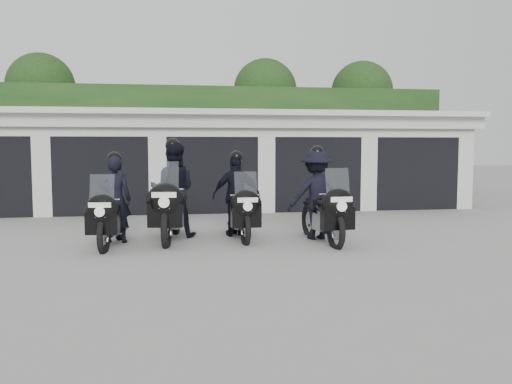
{
  "coord_description": "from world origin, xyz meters",
  "views": [
    {
      "loc": [
        -1.18,
        -9.97,
        1.94
      ],
      "look_at": [
        0.44,
        0.33,
        1.05
      ],
      "focal_mm": 38.0,
      "sensor_mm": 36.0,
      "label": 1
    }
  ],
  "objects": [
    {
      "name": "police_bike_c",
      "position": [
        0.22,
        1.36,
        0.8
      ],
      "size": [
        1.06,
        2.18,
        1.9
      ],
      "rotation": [
        0.0,
        0.0,
        0.05
      ],
      "color": "black",
      "rests_on": "ground"
    },
    {
      "name": "garage_block",
      "position": [
        -0.0,
        8.06,
        1.42
      ],
      "size": [
        16.4,
        6.8,
        2.96
      ],
      "color": "silver",
      "rests_on": "ground"
    },
    {
      "name": "police_bike_b",
      "position": [
        -1.17,
        1.42,
        0.91
      ],
      "size": [
        1.06,
        2.48,
        2.17
      ],
      "rotation": [
        0.0,
        0.0,
        -0.12
      ],
      "color": "black",
      "rests_on": "ground"
    },
    {
      "name": "police_bike_d",
      "position": [
        1.83,
        0.74,
        0.86
      ],
      "size": [
        1.25,
        2.31,
        2.01
      ],
      "rotation": [
        0.0,
        0.0,
        0.08
      ],
      "color": "black",
      "rests_on": "ground"
    },
    {
      "name": "ground",
      "position": [
        0.0,
        0.0,
        0.0
      ],
      "size": [
        80.0,
        80.0,
        0.0
      ],
      "primitive_type": "plane",
      "color": "gray",
      "rests_on": "ground"
    },
    {
      "name": "police_bike_a",
      "position": [
        -2.33,
        0.81,
        0.75
      ],
      "size": [
        0.8,
        2.16,
        1.88
      ],
      "rotation": [
        0.0,
        0.0,
        -0.11
      ],
      "color": "black",
      "rests_on": "ground"
    },
    {
      "name": "background_vegetation",
      "position": [
        0.37,
        12.92,
        2.77
      ],
      "size": [
        20.0,
        3.9,
        5.8
      ],
      "color": "#173613",
      "rests_on": "ground"
    }
  ]
}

